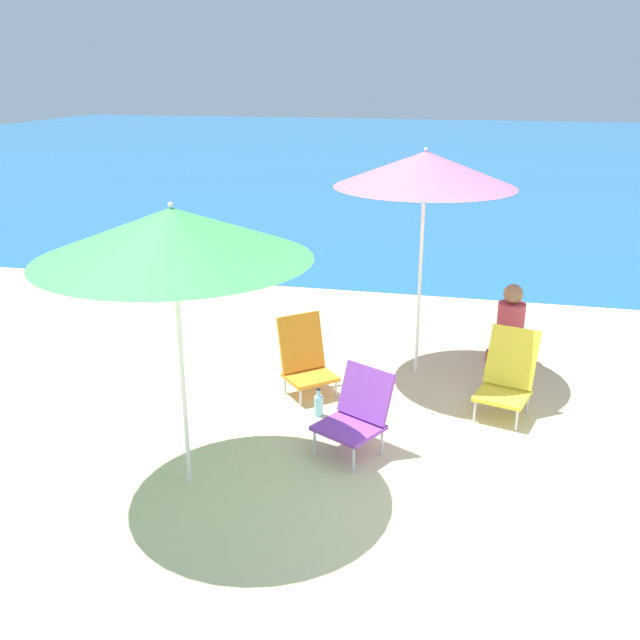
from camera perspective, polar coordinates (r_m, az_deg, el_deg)
ground_plane at (r=5.59m, az=19.85°, el=-16.21°), size 60.00×60.00×0.00m
sea_water at (r=30.30m, az=14.93°, el=12.78°), size 60.00×40.00×0.01m
beach_umbrella_pink at (r=7.35m, az=8.42°, el=11.83°), size 1.85×1.85×2.43m
beach_umbrella_green at (r=5.22m, az=-11.71°, el=6.76°), size 2.03×2.03×2.27m
beach_chair_yellow at (r=7.06m, az=14.78°, el=-4.28°), size 0.61×0.71×0.81m
beach_chair_orange at (r=7.27m, az=-1.21°, el=-3.00°), size 0.68×0.69×0.80m
beach_chair_purple at (r=6.17m, az=2.97°, el=-7.31°), size 0.70×0.72×0.73m
person_seated_near at (r=8.30m, az=14.95°, el=-0.74°), size 0.49×0.51×0.92m
water_bottle at (r=6.87m, az=-0.11°, el=-6.81°), size 0.09×0.09×0.29m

